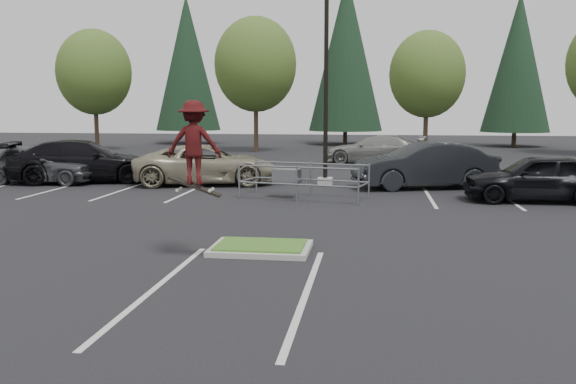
# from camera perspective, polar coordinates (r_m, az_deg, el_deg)

# --- Properties ---
(ground) EXTENTS (120.00, 120.00, 0.00)m
(ground) POSITION_cam_1_polar(r_m,az_deg,el_deg) (13.76, -2.55, -5.53)
(ground) COLOR black
(ground) RESTS_ON ground
(grass_median) EXTENTS (2.20, 1.60, 0.16)m
(grass_median) POSITION_cam_1_polar(r_m,az_deg,el_deg) (13.74, -2.55, -5.21)
(grass_median) COLOR gray
(grass_median) RESTS_ON ground
(stall_lines) EXTENTS (22.62, 17.60, 0.01)m
(stall_lines) POSITION_cam_1_polar(r_m,az_deg,el_deg) (19.82, -3.22, -1.38)
(stall_lines) COLOR silver
(stall_lines) RESTS_ON ground
(light_pole) EXTENTS (0.70, 0.60, 10.12)m
(light_pole) POSITION_cam_1_polar(r_m,az_deg,el_deg) (25.27, 3.58, 10.98)
(light_pole) COLOR gray
(light_pole) RESTS_ON ground
(decid_a) EXTENTS (5.44, 5.44, 8.91)m
(decid_a) POSITION_cam_1_polar(r_m,az_deg,el_deg) (47.85, -17.66, 10.40)
(decid_a) COLOR #38281C
(decid_a) RESTS_ON ground
(decid_b) EXTENTS (5.89, 5.89, 9.64)m
(decid_b) POSITION_cam_1_polar(r_m,az_deg,el_deg) (44.59, -3.05, 11.55)
(decid_b) COLOR #38281C
(decid_b) RESTS_ON ground
(decid_c) EXTENTS (5.12, 5.12, 8.38)m
(decid_c) POSITION_cam_1_polar(r_m,az_deg,el_deg) (43.19, 12.87, 10.44)
(decid_c) COLOR #38281C
(decid_c) RESTS_ON ground
(conif_a) EXTENTS (5.72, 5.72, 13.00)m
(conif_a) POSITION_cam_1_polar(r_m,az_deg,el_deg) (55.78, -9.41, 11.81)
(conif_a) COLOR #38281C
(conif_a) RESTS_ON ground
(conif_b) EXTENTS (6.38, 6.38, 14.50)m
(conif_b) POSITION_cam_1_polar(r_m,az_deg,el_deg) (53.92, 5.47, 12.82)
(conif_b) COLOR #38281C
(conif_b) RESTS_ON ground
(conif_c) EXTENTS (5.50, 5.50, 12.50)m
(conif_c) POSITION_cam_1_polar(r_m,az_deg,el_deg) (54.03, 20.70, 11.28)
(conif_c) COLOR #38281C
(conif_c) RESTS_ON ground
(cart_corral) EXTENTS (4.61, 2.49, 1.24)m
(cart_corral) POSITION_cam_1_polar(r_m,az_deg,el_deg) (21.60, 0.26, 1.48)
(cart_corral) COLOR gray
(cart_corral) RESTS_ON ground
(skateboarder) EXTENTS (1.16, 0.72, 1.99)m
(skateboarder) POSITION_cam_1_polar(r_m,az_deg,el_deg) (12.72, -8.78, 4.53)
(skateboarder) COLOR black
(skateboarder) RESTS_ON ground
(car_l_tan) EXTENTS (6.44, 4.01, 1.66)m
(car_l_tan) POSITION_cam_1_polar(r_m,az_deg,el_deg) (25.73, -7.76, 2.56)
(car_l_tan) COLOR gray
(car_l_tan) RESTS_ON ground
(car_l_black) EXTENTS (6.76, 4.35, 1.82)m
(car_l_black) POSITION_cam_1_polar(r_m,az_deg,el_deg) (27.72, -18.79, 2.76)
(car_l_black) COLOR black
(car_l_black) RESTS_ON ground
(car_l_grey) EXTENTS (4.92, 2.02, 1.67)m
(car_l_grey) POSITION_cam_1_polar(r_m,az_deg,el_deg) (27.85, -22.17, 2.46)
(car_l_grey) COLOR #414348
(car_l_grey) RESTS_ON ground
(car_r_charc) EXTENTS (5.89, 3.39, 1.84)m
(car_r_charc) POSITION_cam_1_polar(r_m,az_deg,el_deg) (24.85, 12.66, 2.46)
(car_r_charc) COLOR black
(car_r_charc) RESTS_ON ground
(car_r_black) EXTENTS (4.84, 1.98, 1.64)m
(car_r_black) POSITION_cam_1_polar(r_m,az_deg,el_deg) (22.41, 22.24, 1.24)
(car_r_black) COLOR black
(car_r_black) RESTS_ON ground
(car_far_silver) EXTENTS (5.93, 3.10, 1.64)m
(car_far_silver) POSITION_cam_1_polar(r_m,az_deg,el_deg) (35.24, 8.21, 3.96)
(car_far_silver) COLOR gray
(car_far_silver) RESTS_ON ground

